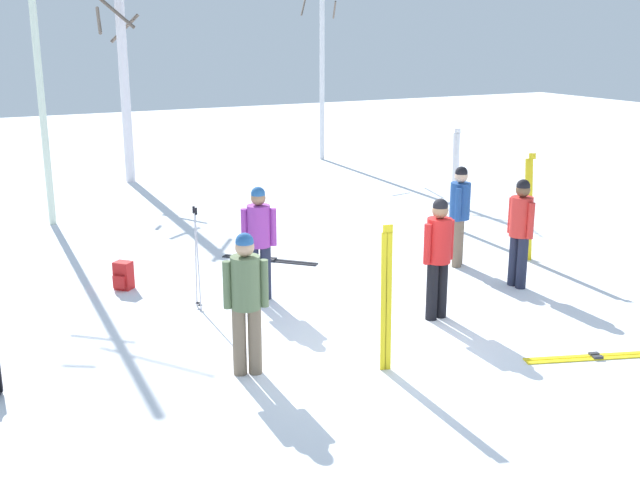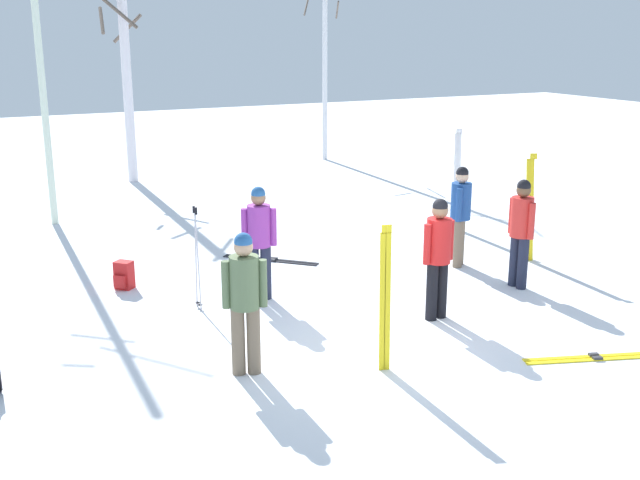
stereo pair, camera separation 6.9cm
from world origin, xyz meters
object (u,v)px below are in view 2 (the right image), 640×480
at_px(ski_pair_lying_0, 271,260).
at_px(person_3, 461,210).
at_px(person_2, 521,226).
at_px(person_4, 438,251).
at_px(ski_pair_planted_0, 385,300).
at_px(ski_pair_planted_1, 457,180).
at_px(backpack_0, 124,275).
at_px(ski_poles_0, 197,255).
at_px(person_0, 245,295).
at_px(birch_tree_3, 125,58).
at_px(ski_pair_planted_2, 530,208).
at_px(ski_pair_lying_1, 592,358).
at_px(person_1, 259,236).
at_px(birch_tree_4, 325,31).
at_px(birch_tree_2, 37,38).

bearing_deg(ski_pair_lying_0, person_3, -31.89).
xyz_separation_m(person_2, ski_pair_lying_0, (-2.91, 3.05, -0.97)).
relative_size(person_3, person_4, 1.00).
height_order(person_3, ski_pair_planted_0, ski_pair_planted_0).
xyz_separation_m(ski_pair_planted_1, backpack_0, (-6.82, -0.71, -0.80)).
distance_m(ski_pair_planted_0, ski_poles_0, 3.27).
xyz_separation_m(person_0, birch_tree_3, (1.60, 12.33, 2.20)).
bearing_deg(backpack_0, person_2, -25.77).
distance_m(person_0, person_4, 3.06).
relative_size(ski_pair_planted_2, ski_pair_lying_1, 1.12).
height_order(person_1, person_4, same).
distance_m(person_1, ski_pair_lying_0, 2.20).
distance_m(ski_pair_lying_0, ski_poles_0, 2.67).
bearing_deg(person_3, ski_pair_lying_0, 148.11).
height_order(ski_pair_lying_0, ski_poles_0, ski_poles_0).
bearing_deg(birch_tree_3, person_2, -73.45).
height_order(person_0, person_1, same).
distance_m(ski_pair_lying_0, backpack_0, 2.67).
bearing_deg(ski_pair_lying_0, person_1, -117.47).
distance_m(person_4, birch_tree_3, 12.13).
height_order(ski_pair_planted_2, birch_tree_4, birch_tree_4).
bearing_deg(birch_tree_3, backpack_0, -104.26).
xyz_separation_m(ski_pair_planted_2, ski_poles_0, (-5.87, 0.27, -0.13)).
height_order(ski_pair_planted_2, birch_tree_2, birch_tree_2).
relative_size(person_3, birch_tree_3, 0.28).
relative_size(person_0, person_1, 1.00).
height_order(person_3, ski_pair_planted_1, ski_pair_planted_1).
relative_size(backpack_0, birch_tree_3, 0.07).
xyz_separation_m(person_2, birch_tree_2, (-5.90, 7.49, 2.77)).
relative_size(person_0, birch_tree_2, 0.24).
xyz_separation_m(person_2, ski_pair_lying_1, (-1.00, -2.56, -0.97)).
distance_m(ski_pair_planted_2, birch_tree_2, 9.92).
relative_size(person_3, ski_poles_0, 1.13).
xyz_separation_m(person_2, birch_tree_3, (-3.35, 11.29, 2.20)).
bearing_deg(ski_pair_lying_1, backpack_0, 130.96).
xyz_separation_m(ski_poles_0, birch_tree_3, (1.42, 9.98, 2.38)).
relative_size(person_0, ski_pair_planted_1, 0.84).
xyz_separation_m(person_2, ski_pair_planted_1, (1.28, 3.39, 0.03)).
xyz_separation_m(person_3, birch_tree_2, (-5.75, 6.16, 2.77)).
bearing_deg(person_0, person_4, 9.10).
relative_size(person_1, birch_tree_4, 0.23).
bearing_deg(person_0, backpack_0, 99.02).
relative_size(person_1, person_2, 1.00).
distance_m(person_2, person_3, 1.34).
bearing_deg(birch_tree_3, person_0, -97.39).
bearing_deg(birch_tree_4, ski_pair_lying_1, -104.43).
relative_size(ski_pair_lying_0, ski_poles_0, 0.90).
bearing_deg(birch_tree_2, person_1, -71.42).
distance_m(person_3, birch_tree_3, 10.69).
distance_m(person_0, person_2, 5.06).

